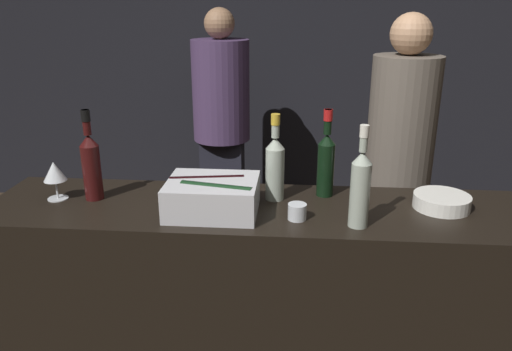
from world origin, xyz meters
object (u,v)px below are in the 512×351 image
object	(u,v)px
ice_bin_with_bottles	(212,195)
red_wine_bottle_black_foil	(91,163)
candle_votive	(297,212)
bowl_white	(442,201)
red_wine_bottle_burgundy	(326,160)
wine_glass	(54,173)
rose_wine_bottle	(275,165)
person_in_hoodie	(222,117)
white_wine_bottle	(360,186)
person_blond_tee	(399,155)

from	to	relation	value
ice_bin_with_bottles	red_wine_bottle_black_foil	bearing A→B (deg)	169.33
candle_votive	bowl_white	bearing A→B (deg)	15.23
red_wine_bottle_burgundy	red_wine_bottle_black_foil	bearing A→B (deg)	-172.86
ice_bin_with_bottles	candle_votive	bearing A→B (deg)	-7.17
red_wine_bottle_burgundy	red_wine_bottle_black_foil	distance (m)	0.94
wine_glass	rose_wine_bottle	distance (m)	0.88
wine_glass	candle_votive	xyz separation A→B (m)	(0.97, -0.12, -0.08)
wine_glass	person_in_hoodie	world-z (taller)	person_in_hoodie
white_wine_bottle	red_wine_bottle_black_foil	bearing A→B (deg)	170.55
white_wine_bottle	person_blond_tee	distance (m)	1.05
wine_glass	candle_votive	distance (m)	0.98
bowl_white	white_wine_bottle	bearing A→B (deg)	-150.89
red_wine_bottle_burgundy	person_in_hoodie	world-z (taller)	person_in_hoodie
ice_bin_with_bottles	person_in_hoodie	distance (m)	1.78
person_in_hoodie	wine_glass	bearing A→B (deg)	48.60
red_wine_bottle_burgundy	person_blond_tee	xyz separation A→B (m)	(0.43, 0.69, -0.18)
candle_votive	person_blond_tee	size ratio (longest dim) A/B	0.04
ice_bin_with_bottles	wine_glass	distance (m)	0.66
ice_bin_with_bottles	white_wine_bottle	distance (m)	0.55
candle_votive	red_wine_bottle_black_foil	bearing A→B (deg)	170.69
ice_bin_with_bottles	rose_wine_bottle	world-z (taller)	rose_wine_bottle
red_wine_bottle_burgundy	person_in_hoodie	xyz separation A→B (m)	(-0.66, 1.55, -0.19)
ice_bin_with_bottles	person_in_hoodie	world-z (taller)	person_in_hoodie
person_blond_tee	red_wine_bottle_black_foil	bearing A→B (deg)	-142.44
white_wine_bottle	person_in_hoodie	distance (m)	2.00
candle_votive	person_in_hoodie	distance (m)	1.88
rose_wine_bottle	red_wine_bottle_black_foil	xyz separation A→B (m)	(-0.73, -0.06, 0.01)
red_wine_bottle_burgundy	white_wine_bottle	distance (m)	0.31
bowl_white	red_wine_bottle_burgundy	size ratio (longest dim) A/B	0.60
person_blond_tee	ice_bin_with_bottles	bearing A→B (deg)	-126.81
candle_votive	person_in_hoodie	world-z (taller)	person_in_hoodie
bowl_white	person_blond_tee	world-z (taller)	person_blond_tee
wine_glass	person_in_hoodie	xyz separation A→B (m)	(0.42, 1.68, -0.15)
candle_votive	red_wine_bottle_burgundy	size ratio (longest dim) A/B	0.19
red_wine_bottle_burgundy	bowl_white	bearing A→B (deg)	-12.64
ice_bin_with_bottles	person_blond_tee	xyz separation A→B (m)	(0.87, 0.90, -0.10)
white_wine_bottle	red_wine_bottle_black_foil	xyz separation A→B (m)	(-1.04, 0.17, -0.00)
person_blond_tee	bowl_white	bearing A→B (deg)	-81.88
ice_bin_with_bottles	bowl_white	xyz separation A→B (m)	(0.88, 0.11, -0.04)
bowl_white	person_blond_tee	size ratio (longest dim) A/B	0.13
red_wine_bottle_burgundy	person_blond_tee	bearing A→B (deg)	57.77
person_in_hoodie	person_blond_tee	bearing A→B (deg)	114.46
candle_votive	rose_wine_bottle	world-z (taller)	rose_wine_bottle
candle_votive	white_wine_bottle	distance (m)	0.25
ice_bin_with_bottles	bowl_white	size ratio (longest dim) A/B	1.59
bowl_white	ice_bin_with_bottles	bearing A→B (deg)	-172.77
person_in_hoodie	person_blond_tee	xyz separation A→B (m)	(1.10, -0.86, 0.00)
ice_bin_with_bottles	rose_wine_bottle	distance (m)	0.28
white_wine_bottle	person_blond_tee	bearing A→B (deg)	71.44
bowl_white	wine_glass	world-z (taller)	wine_glass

